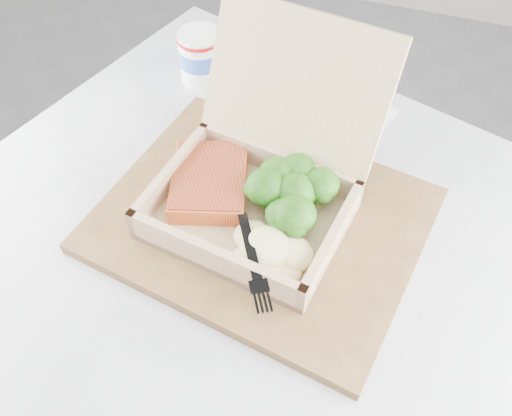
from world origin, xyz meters
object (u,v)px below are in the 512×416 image
(cafe_table, at_px, (235,308))
(takeout_container, at_px, (264,171))
(serving_tray, at_px, (261,220))
(paper_cup, at_px, (201,56))

(cafe_table, relative_size, takeout_container, 3.20)
(cafe_table, bearing_deg, serving_tray, 42.60)
(serving_tray, bearing_deg, cafe_table, -137.40)
(cafe_table, distance_m, takeout_container, 0.25)
(cafe_table, xyz_separation_m, serving_tray, (0.03, 0.03, 0.19))
(paper_cup, bearing_deg, cafe_table, -61.62)
(cafe_table, distance_m, serving_tray, 0.19)
(cafe_table, relative_size, serving_tray, 2.39)
(serving_tray, bearing_deg, takeout_container, 102.33)
(serving_tray, bearing_deg, paper_cup, 126.24)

